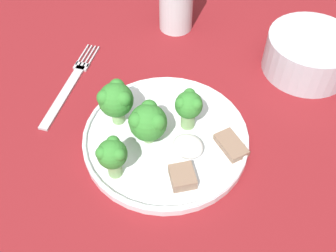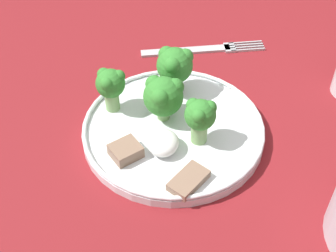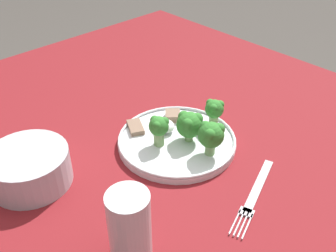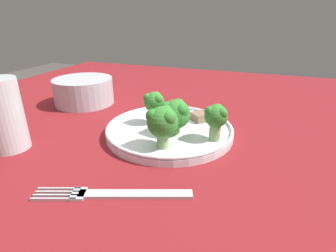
{
  "view_description": "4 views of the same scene",
  "coord_description": "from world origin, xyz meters",
  "px_view_note": "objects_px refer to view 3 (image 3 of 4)",
  "views": [
    {
      "loc": [
        0.21,
        -0.33,
        1.21
      ],
      "look_at": [
        0.01,
        -0.06,
        0.8
      ],
      "focal_mm": 42.0,
      "sensor_mm": 36.0,
      "label": 1
    },
    {
      "loc": [
        0.43,
        0.04,
        1.2
      ],
      "look_at": [
        0.03,
        -0.05,
        0.79
      ],
      "focal_mm": 50.0,
      "sensor_mm": 36.0,
      "label": 2
    },
    {
      "loc": [
        -0.43,
        0.39,
        1.24
      ],
      "look_at": [
        0.01,
        -0.03,
        0.81
      ],
      "focal_mm": 42.0,
      "sensor_mm": 36.0,
      "label": 3
    },
    {
      "loc": [
        -0.41,
        -0.2,
        0.97
      ],
      "look_at": [
        -0.02,
        -0.06,
        0.79
      ],
      "focal_mm": 28.0,
      "sensor_mm": 36.0,
      "label": 4
    }
  ],
  "objects_px": {
    "fork": "(254,195)",
    "drinking_glass": "(130,231)",
    "dinner_plate": "(177,141)",
    "cream_bowl": "(30,168)"
  },
  "relations": [
    {
      "from": "drinking_glass",
      "to": "cream_bowl",
      "type": "bearing_deg",
      "value": 7.01
    },
    {
      "from": "dinner_plate",
      "to": "fork",
      "type": "distance_m",
      "value": 0.19
    },
    {
      "from": "fork",
      "to": "drinking_glass",
      "type": "relative_size",
      "value": 1.62
    },
    {
      "from": "fork",
      "to": "dinner_plate",
      "type": "bearing_deg",
      "value": -1.18
    },
    {
      "from": "fork",
      "to": "drinking_glass",
      "type": "bearing_deg",
      "value": 77.4
    },
    {
      "from": "dinner_plate",
      "to": "drinking_glass",
      "type": "xyz_separation_m",
      "value": [
        -0.14,
        0.23,
        0.04
      ]
    },
    {
      "from": "fork",
      "to": "drinking_glass",
      "type": "height_order",
      "value": "drinking_glass"
    },
    {
      "from": "fork",
      "to": "drinking_glass",
      "type": "xyz_separation_m",
      "value": [
        0.05,
        0.23,
        0.05
      ]
    },
    {
      "from": "dinner_plate",
      "to": "drinking_glass",
      "type": "height_order",
      "value": "drinking_glass"
    },
    {
      "from": "dinner_plate",
      "to": "fork",
      "type": "xyz_separation_m",
      "value": [
        -0.19,
        0.0,
        -0.01
      ]
    }
  ]
}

